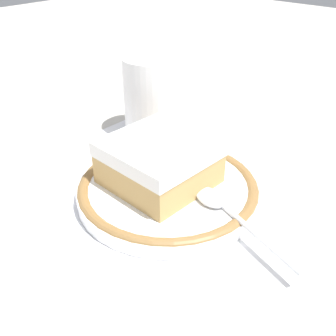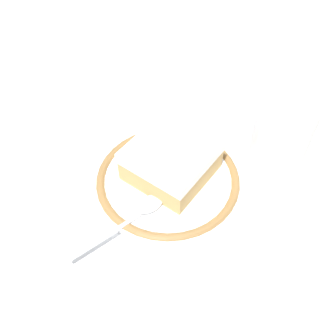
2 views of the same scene
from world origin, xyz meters
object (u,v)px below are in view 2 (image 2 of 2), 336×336
at_px(plate, 168,181).
at_px(spoon, 137,212).
at_px(cake_slice, 171,160).
at_px(napkin, 87,264).
at_px(cup, 280,139).

relative_size(plate, spoon, 1.42).
bearing_deg(spoon, plate, 0.41).
distance_m(cake_slice, napkin, 0.16).
relative_size(spoon, napkin, 0.96).
bearing_deg(plate, napkin, 175.13).
distance_m(cake_slice, spoon, 0.08).
distance_m(plate, cake_slice, 0.03).
distance_m(spoon, cup, 0.21).
xyz_separation_m(plate, cup, (0.12, -0.10, 0.04)).
xyz_separation_m(cake_slice, cup, (0.11, -0.10, 0.01)).
bearing_deg(cup, spoon, 151.86).
bearing_deg(napkin, spoon, -9.27).
relative_size(cake_slice, cup, 0.99).
relative_size(cake_slice, napkin, 0.74).
bearing_deg(napkin, cake_slice, -3.80).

